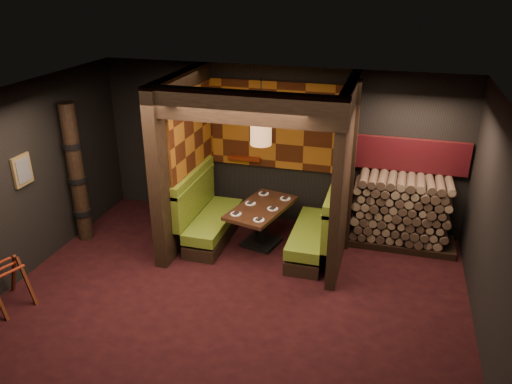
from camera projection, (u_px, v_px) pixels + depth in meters
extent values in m
cube|color=black|center=(231.00, 302.00, 7.06)|extent=(6.50, 5.50, 0.02)
cube|color=black|center=(226.00, 102.00, 5.90)|extent=(6.50, 5.50, 0.02)
cube|color=black|center=(278.00, 146.00, 8.91)|extent=(6.50, 0.02, 2.85)
cube|color=black|center=(121.00, 354.00, 4.05)|extent=(6.50, 0.02, 2.85)
cube|color=black|center=(18.00, 185.00, 7.29)|extent=(0.02, 5.50, 2.85)
cube|color=black|center=(501.00, 245.00, 5.67)|extent=(0.02, 5.50, 2.85)
cube|color=black|center=(183.00, 160.00, 8.27)|extent=(0.20, 2.20, 2.85)
cube|color=black|center=(344.00, 175.00, 7.65)|extent=(0.15, 2.10, 2.85)
cube|color=black|center=(242.00, 107.00, 6.62)|extent=(2.85, 0.18, 0.44)
cube|color=#8D4E13|center=(276.00, 126.00, 8.71)|extent=(2.40, 0.06, 1.55)
cube|color=#8D4E13|center=(193.00, 133.00, 8.22)|extent=(0.04, 1.85, 1.45)
cube|color=#5D1A09|center=(244.00, 158.00, 9.06)|extent=(0.60, 0.12, 0.07)
cube|color=black|center=(214.00, 234.00, 8.67)|extent=(0.55, 1.60, 0.22)
cube|color=olive|center=(214.00, 221.00, 8.57)|extent=(0.55, 1.60, 0.18)
cube|color=#416019|center=(194.00, 198.00, 8.50)|extent=(0.12, 1.60, 0.78)
cube|color=olive|center=(193.00, 179.00, 8.36)|extent=(0.15, 1.60, 0.06)
cube|color=black|center=(310.00, 247.00, 8.26)|extent=(0.55, 1.60, 0.22)
cube|color=olive|center=(310.00, 233.00, 8.16)|extent=(0.55, 1.60, 0.18)
cube|color=#416019|center=(332.00, 214.00, 7.92)|extent=(0.12, 1.60, 0.78)
cube|color=olive|center=(334.00, 194.00, 7.78)|extent=(0.15, 1.60, 0.06)
cube|color=black|center=(261.00, 242.00, 8.56)|extent=(0.67, 0.67, 0.06)
cylinder|color=black|center=(261.00, 227.00, 8.44)|extent=(0.20, 0.20, 0.65)
cube|color=#3A2012|center=(261.00, 208.00, 8.29)|extent=(1.03, 1.48, 0.06)
cylinder|color=white|center=(236.00, 214.00, 8.01)|extent=(0.18, 0.18, 0.01)
cube|color=black|center=(236.00, 213.00, 8.00)|extent=(0.09, 0.12, 0.02)
cylinder|color=white|center=(259.00, 220.00, 7.82)|extent=(0.18, 0.18, 0.01)
cube|color=black|center=(259.00, 219.00, 7.81)|extent=(0.09, 0.12, 0.02)
cylinder|color=white|center=(250.00, 203.00, 8.38)|extent=(0.18, 0.18, 0.01)
cube|color=black|center=(250.00, 202.00, 8.37)|extent=(0.09, 0.12, 0.02)
cylinder|color=white|center=(273.00, 209.00, 8.18)|extent=(0.18, 0.18, 0.01)
cube|color=black|center=(273.00, 208.00, 8.18)|extent=(0.09, 0.12, 0.02)
cylinder|color=white|center=(264.00, 194.00, 8.74)|extent=(0.18, 0.18, 0.01)
cube|color=black|center=(264.00, 193.00, 8.74)|extent=(0.09, 0.12, 0.02)
cylinder|color=white|center=(285.00, 199.00, 8.55)|extent=(0.18, 0.18, 0.01)
cube|color=black|center=(285.00, 198.00, 8.54)|extent=(0.09, 0.12, 0.02)
cylinder|color=#A47043|center=(261.00, 131.00, 7.71)|extent=(0.33, 0.33, 0.45)
sphere|color=#FFC672|center=(261.00, 131.00, 7.71)|extent=(0.18, 0.18, 0.18)
cylinder|color=black|center=(261.00, 97.00, 7.50)|extent=(0.02, 0.02, 0.59)
cube|color=olive|center=(22.00, 170.00, 7.29)|extent=(0.04, 0.36, 0.46)
cube|color=#3F3F3F|center=(24.00, 171.00, 7.28)|extent=(0.01, 0.27, 0.36)
cube|color=#441A0B|center=(14.00, 274.00, 7.12)|extent=(0.32, 0.15, 0.72)
cube|color=#441A0B|center=(27.00, 282.00, 6.94)|extent=(0.32, 0.15, 0.72)
cube|color=maroon|center=(2.00, 268.00, 6.77)|extent=(0.19, 0.44, 0.01)
cube|color=maroon|center=(9.00, 272.00, 6.68)|extent=(0.19, 0.44, 0.01)
cylinder|color=black|center=(77.00, 174.00, 8.30)|extent=(0.26, 0.26, 2.40)
cylinder|color=black|center=(83.00, 212.00, 8.58)|extent=(0.31, 0.31, 0.09)
cylinder|color=black|center=(77.00, 179.00, 8.34)|extent=(0.31, 0.31, 0.09)
cylinder|color=black|center=(72.00, 145.00, 8.10)|extent=(0.31, 0.31, 0.09)
cube|color=black|center=(401.00, 241.00, 8.53)|extent=(1.73, 0.70, 0.12)
cube|color=brown|center=(405.00, 209.00, 8.29)|extent=(1.73, 0.70, 1.10)
cube|color=maroon|center=(411.00, 155.00, 8.24)|extent=(1.83, 0.10, 0.56)
cube|color=black|center=(352.00, 169.00, 7.86)|extent=(0.08, 0.08, 2.85)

